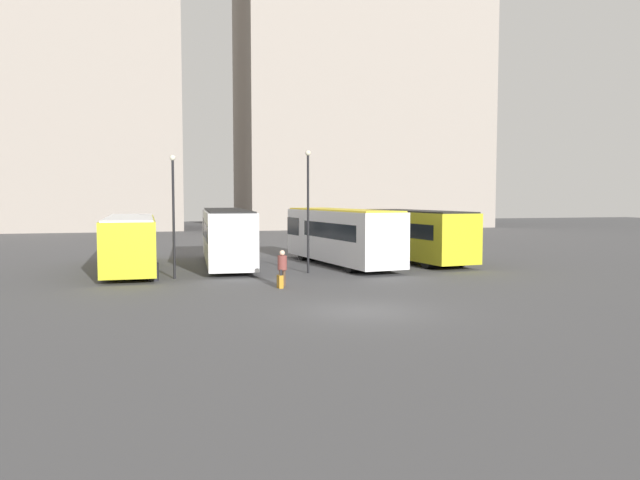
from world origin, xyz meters
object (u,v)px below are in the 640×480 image
at_px(bus_1, 227,235).
at_px(bus_3, 417,234).
at_px(bus_0, 130,241).
at_px(trash_bin, 153,272).
at_px(bus_2, 340,235).
at_px(lamp_post_1, 173,207).
at_px(lamp_post_0, 308,202).
at_px(suitcase, 280,281).
at_px(traveler, 282,265).

relative_size(bus_1, bus_3, 1.24).
height_order(bus_0, trash_bin, bus_0).
height_order(bus_2, lamp_post_1, lamp_post_1).
distance_m(bus_1, lamp_post_0, 6.27).
bearing_deg(bus_1, bus_0, 102.82).
bearing_deg(trash_bin, lamp_post_1, 27.69).
bearing_deg(bus_3, suitcase, 122.24).
relative_size(bus_2, suitcase, 13.92).
distance_m(traveler, lamp_post_1, 6.42).
xyz_separation_m(bus_2, suitcase, (-5.10, -8.02, -1.47)).
height_order(bus_1, lamp_post_1, lamp_post_1).
bearing_deg(trash_bin, lamp_post_0, 8.03).
bearing_deg(traveler, bus_0, 32.20).
distance_m(bus_0, suitcase, 10.89).
xyz_separation_m(bus_0, bus_2, (11.60, -0.63, 0.18)).
xyz_separation_m(traveler, lamp_post_1, (-4.52, 3.81, 2.52)).
height_order(suitcase, trash_bin, trash_bin).
bearing_deg(bus_2, suitcase, 139.65).
bearing_deg(bus_1, bus_3, -94.19).
bearing_deg(lamp_post_0, traveler, -117.04).
height_order(bus_0, bus_2, bus_2).
xyz_separation_m(traveler, lamp_post_0, (2.24, 4.38, 2.72)).
xyz_separation_m(bus_2, traveler, (-4.91, -7.54, -0.80)).
distance_m(bus_0, bus_2, 11.62).
bearing_deg(lamp_post_0, trash_bin, -171.97).
distance_m(suitcase, lamp_post_0, 6.40).
height_order(bus_0, lamp_post_1, lamp_post_1).
relative_size(bus_3, traveler, 5.92).
relative_size(bus_1, trash_bin, 13.84).
bearing_deg(lamp_post_1, suitcase, -44.73).
height_order(bus_2, lamp_post_0, lamp_post_0).
distance_m(bus_3, lamp_post_0, 8.42).
relative_size(bus_0, bus_1, 1.02).
bearing_deg(bus_3, lamp_post_0, 106.64).
bearing_deg(traveler, bus_3, -58.73).
bearing_deg(bus_0, bus_1, -80.91).
relative_size(bus_0, traveler, 7.47).
xyz_separation_m(bus_1, lamp_post_0, (3.66, -4.71, 1.92)).
relative_size(suitcase, lamp_post_0, 0.13).
xyz_separation_m(bus_2, bus_3, (4.81, 0.17, -0.07)).
height_order(bus_1, bus_2, bus_2).
bearing_deg(traveler, lamp_post_1, 42.77).
height_order(bus_1, suitcase, bus_1).
xyz_separation_m(lamp_post_0, trash_bin, (-7.75, -1.09, -3.24)).
bearing_deg(lamp_post_1, bus_2, 21.58).
xyz_separation_m(bus_0, trash_bin, (1.18, -4.88, -1.15)).
relative_size(bus_2, trash_bin, 13.38).
height_order(bus_3, traveler, bus_3).
height_order(bus_1, lamp_post_0, lamp_post_0).
bearing_deg(trash_bin, traveler, -30.82).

